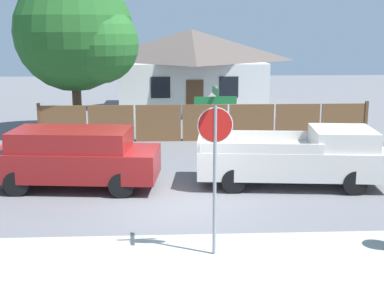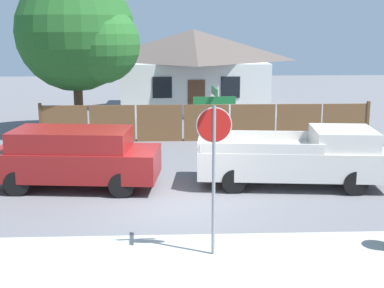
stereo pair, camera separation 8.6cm
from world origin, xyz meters
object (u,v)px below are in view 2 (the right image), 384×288
object	(u,v)px
orange_pickup	(298,157)
stop_sign	(214,144)
house	(193,68)
oak_tree	(81,35)
red_suv	(75,156)

from	to	relation	value
orange_pickup	stop_sign	world-z (taller)	stop_sign
house	oak_tree	bearing A→B (deg)	-124.33
house	oak_tree	xyz separation A→B (m)	(-5.16, -7.56, 1.97)
house	orange_pickup	size ratio (longest dim) A/B	1.50
red_suv	oak_tree	bearing A→B (deg)	102.79
stop_sign	house	bearing A→B (deg)	85.27
orange_pickup	stop_sign	bearing A→B (deg)	-114.97
oak_tree	orange_pickup	distance (m)	11.65
orange_pickup	red_suv	bearing A→B (deg)	-174.27
house	stop_sign	size ratio (longest dim) A/B	2.45
house	red_suv	xyz separation A→B (m)	(-4.19, -15.71, -1.42)
oak_tree	red_suv	distance (m)	8.88
red_suv	stop_sign	distance (m)	6.26
oak_tree	red_suv	world-z (taller)	oak_tree
oak_tree	orange_pickup	xyz separation A→B (m)	(7.53, -8.18, -3.49)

